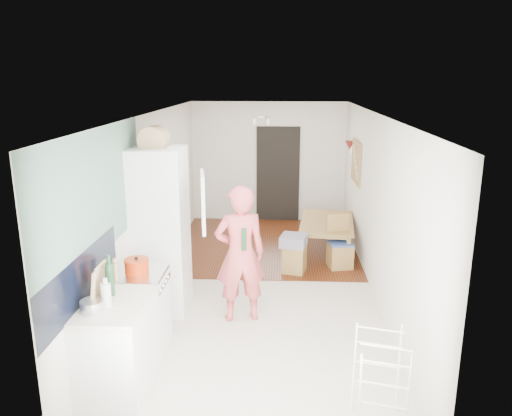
# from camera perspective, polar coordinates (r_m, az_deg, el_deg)

# --- Properties ---
(room_shell) EXTENTS (3.20, 7.00, 2.50)m
(room_shell) POSITION_cam_1_polar(r_m,az_deg,el_deg) (7.04, 0.65, 0.45)
(room_shell) COLOR silver
(room_shell) RESTS_ON ground
(floor) EXTENTS (3.20, 7.00, 0.01)m
(floor) POSITION_cam_1_polar(r_m,az_deg,el_deg) (7.45, 0.63, -8.90)
(floor) COLOR beige
(floor) RESTS_ON ground
(wood_floor_overlay) EXTENTS (3.20, 3.30, 0.01)m
(wood_floor_overlay) POSITION_cam_1_polar(r_m,az_deg,el_deg) (9.17, 1.10, -4.20)
(wood_floor_overlay) COLOR #5D2B16
(wood_floor_overlay) RESTS_ON room_shell
(sage_wall_panel) EXTENTS (0.02, 3.00, 1.30)m
(sage_wall_panel) POSITION_cam_1_polar(r_m,az_deg,el_deg) (5.29, -17.73, 1.54)
(sage_wall_panel) COLOR slate
(sage_wall_panel) RESTS_ON room_shell
(tile_splashback) EXTENTS (0.02, 1.90, 0.50)m
(tile_splashback) POSITION_cam_1_polar(r_m,az_deg,el_deg) (5.01, -19.23, -7.75)
(tile_splashback) COLOR black
(tile_splashback) RESTS_ON room_shell
(doorway_recess) EXTENTS (0.90, 0.04, 2.00)m
(doorway_recess) POSITION_cam_1_polar(r_m,az_deg,el_deg) (10.49, 2.52, 3.85)
(doorway_recess) COLOR black
(doorway_recess) RESTS_ON room_shell
(base_cabinet) EXTENTS (0.60, 0.90, 0.86)m
(base_cabinet) POSITION_cam_1_polar(r_m,az_deg,el_deg) (5.23, -15.53, -15.25)
(base_cabinet) COLOR white
(base_cabinet) RESTS_ON room_shell
(worktop) EXTENTS (0.62, 0.92, 0.06)m
(worktop) POSITION_cam_1_polar(r_m,az_deg,el_deg) (5.02, -15.90, -10.69)
(worktop) COLOR silver
(worktop) RESTS_ON room_shell
(range_cooker) EXTENTS (0.60, 0.60, 0.88)m
(range_cooker) POSITION_cam_1_polar(r_m,az_deg,el_deg) (5.85, -13.22, -11.56)
(range_cooker) COLOR white
(range_cooker) RESTS_ON room_shell
(cooker_top) EXTENTS (0.60, 0.60, 0.04)m
(cooker_top) POSITION_cam_1_polar(r_m,az_deg,el_deg) (5.66, -13.50, -7.39)
(cooker_top) COLOR silver
(cooker_top) RESTS_ON room_shell
(fridge_housing) EXTENTS (0.66, 0.66, 2.15)m
(fridge_housing) POSITION_cam_1_polar(r_m,az_deg,el_deg) (6.52, -10.87, -2.61)
(fridge_housing) COLOR white
(fridge_housing) RESTS_ON room_shell
(fridge_door) EXTENTS (0.14, 0.56, 0.70)m
(fridge_door) POSITION_cam_1_polar(r_m,az_deg,el_deg) (5.99, -6.08, 0.73)
(fridge_door) COLOR white
(fridge_door) RESTS_ON room_shell
(fridge_interior) EXTENTS (0.02, 0.52, 0.66)m
(fridge_interior) POSITION_cam_1_polar(r_m,az_deg,el_deg) (6.33, -8.35, 1.43)
(fridge_interior) COLOR white
(fridge_interior) RESTS_ON room_shell
(pinboard) EXTENTS (0.03, 0.90, 0.70)m
(pinboard) POSITION_cam_1_polar(r_m,az_deg,el_deg) (8.93, 11.39, 5.22)
(pinboard) COLOR tan
(pinboard) RESTS_ON room_shell
(pinboard_frame) EXTENTS (0.00, 0.94, 0.74)m
(pinboard_frame) POSITION_cam_1_polar(r_m,az_deg,el_deg) (8.93, 11.29, 5.22)
(pinboard_frame) COLOR #AA8146
(pinboard_frame) RESTS_ON room_shell
(wall_sconce) EXTENTS (0.18, 0.18, 0.16)m
(wall_sconce) POSITION_cam_1_polar(r_m,az_deg,el_deg) (9.53, 10.66, 7.07)
(wall_sconce) COLOR maroon
(wall_sconce) RESTS_ON room_shell
(person) EXTENTS (0.85, 0.66, 2.06)m
(person) POSITION_cam_1_polar(r_m,az_deg,el_deg) (6.14, -1.84, -3.92)
(person) COLOR #D65253
(person) RESTS_ON floor
(dining_table) EXTENTS (0.90, 1.43, 0.48)m
(dining_table) POSITION_cam_1_polar(r_m,az_deg,el_deg) (8.82, 8.25, -3.56)
(dining_table) COLOR #AA8146
(dining_table) RESTS_ON floor
(dining_chair) EXTENTS (0.42, 0.42, 0.85)m
(dining_chair) POSITION_cam_1_polar(r_m,az_deg,el_deg) (8.10, 9.62, -3.91)
(dining_chair) COLOR #AA8146
(dining_chair) RESTS_ON floor
(stool) EXTENTS (0.40, 0.40, 0.43)m
(stool) POSITION_cam_1_polar(r_m,az_deg,el_deg) (7.89, 4.41, -5.87)
(stool) COLOR #AA8146
(stool) RESTS_ON floor
(grey_drape) EXTENTS (0.46, 0.46, 0.17)m
(grey_drape) POSITION_cam_1_polar(r_m,az_deg,el_deg) (7.80, 4.32, -3.74)
(grey_drape) COLOR gray
(grey_drape) RESTS_ON stool
(drying_rack) EXTENTS (0.51, 0.48, 0.83)m
(drying_rack) POSITION_cam_1_polar(r_m,az_deg,el_deg) (4.79, 14.01, -18.37)
(drying_rack) COLOR white
(drying_rack) RESTS_ON floor
(bread_bin) EXTENTS (0.37, 0.35, 0.19)m
(bread_bin) POSITION_cam_1_polar(r_m,az_deg,el_deg) (6.34, -11.57, 7.68)
(bread_bin) COLOR tan
(bread_bin) RESTS_ON fridge_housing
(red_casserole) EXTENTS (0.30, 0.30, 0.16)m
(red_casserole) POSITION_cam_1_polar(r_m,az_deg,el_deg) (5.62, -13.48, -6.47)
(red_casserole) COLOR red
(red_casserole) RESTS_ON cooker_top
(steel_pan) EXTENTS (0.23, 0.23, 0.11)m
(steel_pan) POSITION_cam_1_polar(r_m,az_deg,el_deg) (4.87, -18.22, -10.60)
(steel_pan) COLOR silver
(steel_pan) RESTS_ON worktop
(held_bottle) EXTENTS (0.06, 0.06, 0.28)m
(held_bottle) POSITION_cam_1_polar(r_m,az_deg,el_deg) (6.00, -1.39, -3.61)
(held_bottle) COLOR #1B4225
(held_bottle) RESTS_ON person
(bottle_a) EXTENTS (0.10, 0.10, 0.33)m
(bottle_a) POSITION_cam_1_polar(r_m,az_deg,el_deg) (5.11, -16.35, -7.82)
(bottle_a) COLOR #1B4225
(bottle_a) RESTS_ON worktop
(bottle_b) EXTENTS (0.07, 0.07, 0.25)m
(bottle_b) POSITION_cam_1_polar(r_m,az_deg,el_deg) (5.09, -17.38, -8.49)
(bottle_b) COLOR #1B4225
(bottle_b) RESTS_ON worktop
(bottle_c) EXTENTS (0.12, 0.12, 0.23)m
(bottle_c) POSITION_cam_1_polar(r_m,az_deg,el_deg) (4.90, -16.75, -9.53)
(bottle_c) COLOR silver
(bottle_c) RESTS_ON worktop
(pepper_mill_front) EXTENTS (0.06, 0.06, 0.23)m
(pepper_mill_front) POSITION_cam_1_polar(r_m,az_deg,el_deg) (5.28, -16.43, -7.71)
(pepper_mill_front) COLOR tan
(pepper_mill_front) RESTS_ON worktop
(pepper_mill_back) EXTENTS (0.06, 0.06, 0.19)m
(pepper_mill_back) POSITION_cam_1_polar(r_m,az_deg,el_deg) (5.47, -15.78, -7.03)
(pepper_mill_back) COLOR tan
(pepper_mill_back) RESTS_ON worktop
(chopping_boards) EXTENTS (0.05, 0.28, 0.38)m
(chopping_boards) POSITION_cam_1_polar(r_m,az_deg,el_deg) (4.99, -17.51, -8.19)
(chopping_boards) COLOR tan
(chopping_boards) RESTS_ON worktop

